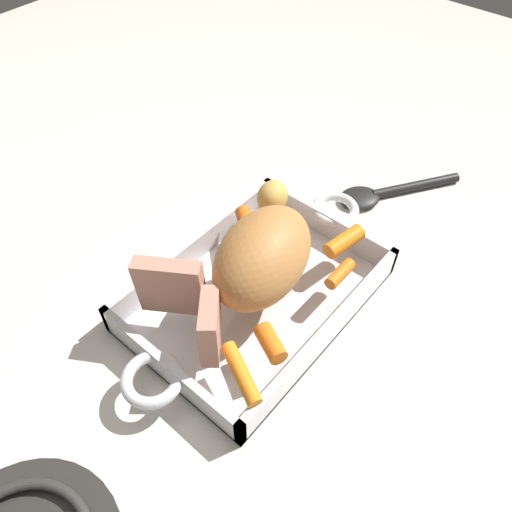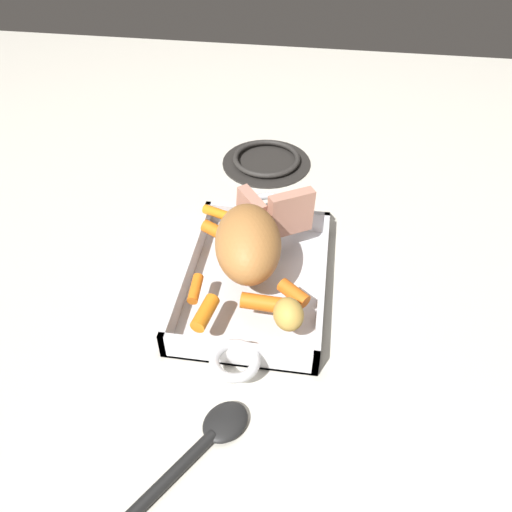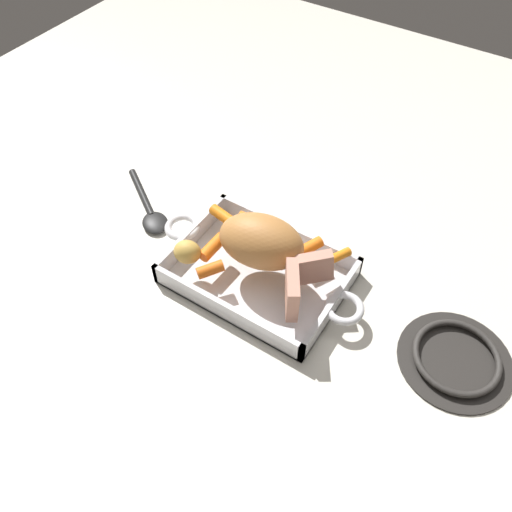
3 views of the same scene
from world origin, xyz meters
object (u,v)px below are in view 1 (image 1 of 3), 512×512
Objects in this scene: potato_whole at (272,197)px; serving_spoon at (383,193)px; pork_roast at (262,257)px; baby_carrot_long at (344,241)px; baby_carrot_center_right at (246,222)px; baby_carrot_short at (284,226)px; roast_slice_thin at (171,286)px; baby_carrot_southwest at (270,343)px; baby_carrot_northeast at (340,274)px; roast_slice_thick at (210,326)px; baby_carrot_northwest at (241,374)px; roasting_dish at (256,293)px.

potato_whole is 0.19m from serving_spoon.
pork_roast reaches higher than serving_spoon.
baby_carrot_center_right is at bearing -64.88° from baby_carrot_long.
baby_carrot_short is at bearing 58.66° from potato_whole.
roast_slice_thin is at bearing 7.63° from baby_carrot_center_right.
potato_whole reaches higher than baby_carrot_southwest.
baby_carrot_southwest is at bearing -0.99° from baby_carrot_northeast.
roast_slice_thick is at bearing -18.76° from baby_carrot_northeast.
roast_slice_thick is at bearing 28.87° from baby_carrot_center_right.
serving_spoon is at bearing -165.07° from baby_carrot_northeast.
roast_slice_thin is (0.09, -0.05, -0.01)m from pork_roast.
pork_roast is 2.71× the size of baby_carrot_long.
baby_carrot_short is 0.82× the size of baby_carrot_northwest.
baby_carrot_center_right and baby_carrot_southwest have the same top height.
baby_carrot_northeast is 0.96× the size of potato_whole.
potato_whole is (-0.05, 0.00, 0.01)m from baby_carrot_center_right.
baby_carrot_short is (-0.17, 0.02, -0.03)m from roast_slice_thin.
baby_carrot_center_right is at bearing -140.30° from baby_carrot_northwest.
baby_carrot_center_right is 0.24m from serving_spoon.
pork_roast is 0.09m from baby_carrot_short.
potato_whole is at bearing -149.66° from roasting_dish.
baby_carrot_short is (-0.08, -0.02, 0.04)m from roasting_dish.
baby_carrot_northeast is 0.14m from potato_whole.
roast_slice_thick is at bearing 84.72° from roast_slice_thin.
roasting_dish is 0.09m from baby_carrot_short.
baby_carrot_center_right is (-0.15, -0.02, -0.03)m from roast_slice_thin.
baby_carrot_long is 0.97× the size of baby_carrot_short.
roasting_dish is at bearing -130.81° from baby_carrot_southwest.
potato_whole is at bearing -148.01° from baby_carrot_northwest.
pork_roast reaches higher than baby_carrot_center_right.
roast_slice_thick is at bearing 21.93° from potato_whole.
potato_whole is at bearing -106.37° from baby_carrot_northeast.
baby_carrot_short is at bearing -166.77° from roast_slice_thick.
baby_carrot_long is at bearing 111.37° from baby_carrot_short.
baby_carrot_northeast is 0.22m from serving_spoon.
pork_roast is at bearing 52.39° from baby_carrot_center_right.
baby_carrot_northeast is (0.04, 0.02, -0.00)m from baby_carrot_long.
pork_roast is 0.13m from potato_whole.
pork_roast reaches higher than roast_slice_thick.
baby_carrot_center_right reaches higher than baby_carrot_northwest.
pork_roast reaches higher than baby_carrot_short.
baby_carrot_long is 1.20× the size of baby_carrot_northeast.
baby_carrot_northeast is 0.25× the size of serving_spoon.
baby_carrot_northwest is at bearing 31.99° from potato_whole.
baby_carrot_northeast is (-0.16, 0.06, -0.02)m from roast_slice_thick.
serving_spoon is at bearing -171.03° from baby_carrot_southwest.
baby_carrot_center_right is at bearing -172.37° from roast_slice_thin.
baby_carrot_short is (-0.08, -0.03, -0.03)m from pork_roast.
roast_slice_thin is 0.18m from baby_carrot_short.
baby_carrot_northeast is (0.02, 0.10, -0.00)m from baby_carrot_short.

